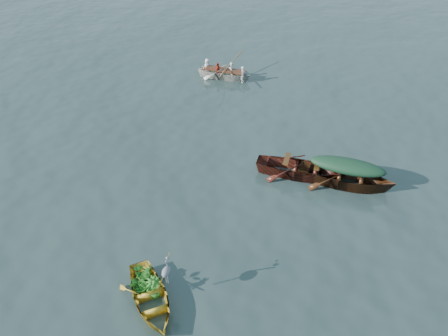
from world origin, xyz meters
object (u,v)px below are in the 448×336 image
object	(u,v)px
open_wooden_boat	(300,176)
rowed_boat	(225,78)
green_tarp_boat	(344,185)
yellow_dinghy	(151,303)
heron	(167,275)

from	to	relation	value
open_wooden_boat	rowed_boat	xyz separation A→B (m)	(-5.27, 7.74, 0.00)
green_tarp_boat	yellow_dinghy	bearing A→B (deg)	147.44
green_tarp_boat	rowed_boat	size ratio (longest dim) A/B	1.21
rowed_boat	heron	xyz separation A→B (m)	(2.38, -14.44, 0.91)
yellow_dinghy	rowed_boat	size ratio (longest dim) A/B	0.79
green_tarp_boat	open_wooden_boat	bearing A→B (deg)	90.00
yellow_dinghy	heron	bearing A→B (deg)	5.19
yellow_dinghy	open_wooden_boat	xyz separation A→B (m)	(3.29, 7.08, 0.00)
green_tarp_boat	rowed_boat	xyz separation A→B (m)	(-6.96, 7.83, 0.00)
green_tarp_boat	heron	xyz separation A→B (m)	(-4.58, -6.61, 0.91)
open_wooden_boat	heron	size ratio (longest dim) A/B	5.28
green_tarp_boat	heron	bearing A→B (deg)	148.14
rowed_boat	yellow_dinghy	bearing A→B (deg)	-168.19
yellow_dinghy	green_tarp_boat	world-z (taller)	green_tarp_boat
yellow_dinghy	rowed_boat	xyz separation A→B (m)	(-1.98, 14.83, 0.00)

